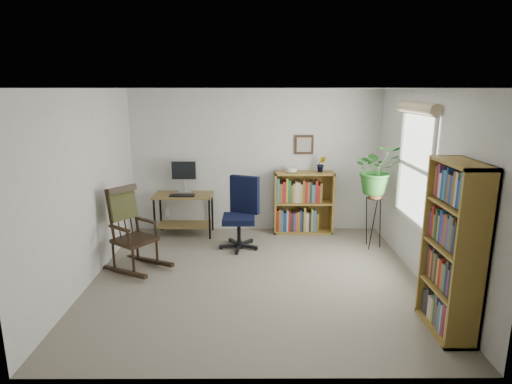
{
  "coord_description": "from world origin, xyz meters",
  "views": [
    {
      "loc": [
        -0.02,
        -5.15,
        2.4
      ],
      "look_at": [
        0.0,
        0.4,
        1.05
      ],
      "focal_mm": 30.0,
      "sensor_mm": 36.0,
      "label": 1
    }
  ],
  "objects_px": {
    "office_chair": "(239,213)",
    "tall_bookshelf": "(453,249)",
    "rocking_chair": "(134,229)",
    "low_bookshelf": "(303,202)",
    "desk": "(184,215)"
  },
  "relations": [
    {
      "from": "office_chair",
      "to": "tall_bookshelf",
      "type": "distance_m",
      "value": 3.19
    },
    {
      "from": "rocking_chair",
      "to": "low_bookshelf",
      "type": "distance_m",
      "value": 2.88
    },
    {
      "from": "tall_bookshelf",
      "to": "office_chair",
      "type": "bearing_deg",
      "value": 133.38
    },
    {
      "from": "office_chair",
      "to": "tall_bookshelf",
      "type": "bearing_deg",
      "value": -23.55
    },
    {
      "from": "office_chair",
      "to": "rocking_chair",
      "type": "relative_size",
      "value": 0.97
    },
    {
      "from": "office_chair",
      "to": "rocking_chair",
      "type": "bearing_deg",
      "value": -127.09
    },
    {
      "from": "low_bookshelf",
      "to": "tall_bookshelf",
      "type": "relative_size",
      "value": 0.6
    },
    {
      "from": "office_chair",
      "to": "tall_bookshelf",
      "type": "height_order",
      "value": "tall_bookshelf"
    },
    {
      "from": "low_bookshelf",
      "to": "rocking_chair",
      "type": "bearing_deg",
      "value": -147.74
    },
    {
      "from": "office_chair",
      "to": "low_bookshelf",
      "type": "xyz_separation_m",
      "value": [
        1.07,
        0.75,
        -0.03
      ]
    },
    {
      "from": "office_chair",
      "to": "rocking_chair",
      "type": "height_order",
      "value": "rocking_chair"
    },
    {
      "from": "rocking_chair",
      "to": "tall_bookshelf",
      "type": "bearing_deg",
      "value": -76.91
    },
    {
      "from": "rocking_chair",
      "to": "office_chair",
      "type": "bearing_deg",
      "value": -23.89
    },
    {
      "from": "desk",
      "to": "tall_bookshelf",
      "type": "relative_size",
      "value": 0.56
    },
    {
      "from": "office_chair",
      "to": "low_bookshelf",
      "type": "relative_size",
      "value": 1.06
    }
  ]
}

